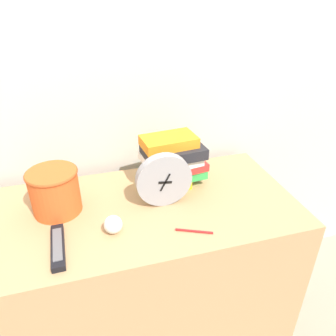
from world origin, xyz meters
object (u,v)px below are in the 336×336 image
basket (55,190)px  tv_remote (58,246)px  desk_clock (164,180)px  crumpled_paper_ball (113,224)px  pen (194,231)px  book_stack (172,160)px

basket → tv_remote: (-0.00, -0.21, -0.08)m
desk_clock → basket: (-0.38, 0.07, -0.02)m
crumpled_paper_ball → pen: (0.26, -0.08, -0.03)m
book_stack → desk_clock: bearing=-118.3°
crumpled_paper_ball → tv_remote: bearing=-169.3°
crumpled_paper_ball → basket: bearing=135.5°
book_stack → basket: book_stack is taller
tv_remote → pen: (0.44, -0.04, -0.01)m
desk_clock → crumpled_paper_ball: size_ratio=3.34×
tv_remote → crumpled_paper_ball: crumpled_paper_ball is taller
tv_remote → pen: size_ratio=1.70×
desk_clock → basket: bearing=170.2°
pen → tv_remote: bearing=174.4°
desk_clock → pen: (0.05, -0.18, -0.10)m
tv_remote → crumpled_paper_ball: bearing=10.7°
basket → crumpled_paper_ball: (0.18, -0.17, -0.06)m
desk_clock → book_stack: bearing=61.7°
desk_clock → book_stack: 0.14m
desk_clock → tv_remote: desk_clock is taller
desk_clock → crumpled_paper_ball: (-0.21, -0.11, -0.07)m
book_stack → tv_remote: size_ratio=1.30×
pen → crumpled_paper_ball: bearing=163.5°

